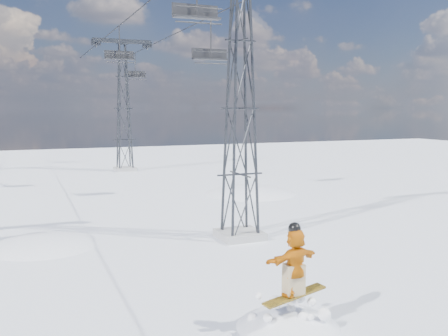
{
  "coord_description": "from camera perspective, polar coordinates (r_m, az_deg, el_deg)",
  "views": [
    {
      "loc": [
        -7.68,
        -10.97,
        5.51
      ],
      "look_at": [
        -1.32,
        4.59,
        3.49
      ],
      "focal_mm": 40.0,
      "sensor_mm": 36.0,
      "label": 1
    }
  ],
  "objects": [
    {
      "name": "lift_chair_near",
      "position": [
        19.48,
        -3.18,
        17.32
      ],
      "size": [
        1.81,
        0.52,
        2.24
      ],
      "color": "black",
      "rests_on": "ground"
    },
    {
      "name": "ground",
      "position": [
        14.48,
        12.26,
        -15.68
      ],
      "size": [
        120.0,
        120.0,
        0.0
      ],
      "primitive_type": "plane",
      "color": "white",
      "rests_on": "ground"
    },
    {
      "name": "lift_chair_mid",
      "position": [
        30.37,
        -1.56,
        12.76
      ],
      "size": [
        2.22,
        0.64,
        2.76
      ],
      "color": "black",
      "rests_on": "ground"
    },
    {
      "name": "lift_chair_far",
      "position": [
        34.27,
        -11.85,
        12.44
      ],
      "size": [
        1.93,
        0.56,
        2.39
      ],
      "color": "black",
      "rests_on": "ground"
    },
    {
      "name": "haul_cables",
      "position": [
        32.08,
        -6.87,
        16.38
      ],
      "size": [
        4.46,
        51.0,
        0.06
      ],
      "color": "black",
      "rests_on": "ground"
    },
    {
      "name": "lift_chair_extra",
      "position": [
        50.34,
        -10.11,
        10.44
      ],
      "size": [
        2.11,
        0.61,
        2.61
      ],
      "color": "black",
      "rests_on": "ground"
    },
    {
      "name": "lift_tower_near",
      "position": [
        20.78,
        1.87,
        6.73
      ],
      "size": [
        5.2,
        1.8,
        11.43
      ],
      "color": "#999999",
      "rests_on": "ground"
    },
    {
      "name": "lift_tower_far",
      "position": [
        44.78,
        -11.4,
        6.66
      ],
      "size": [
        5.2,
        1.8,
        11.43
      ],
      "color": "#999999",
      "rests_on": "ground"
    }
  ]
}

